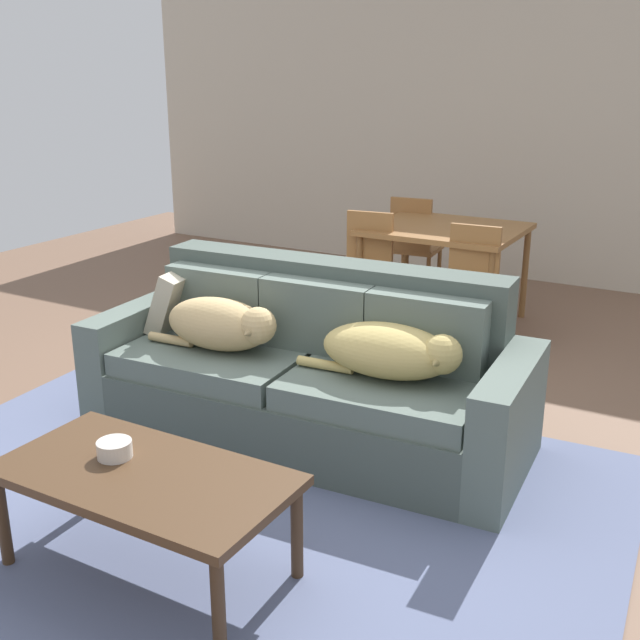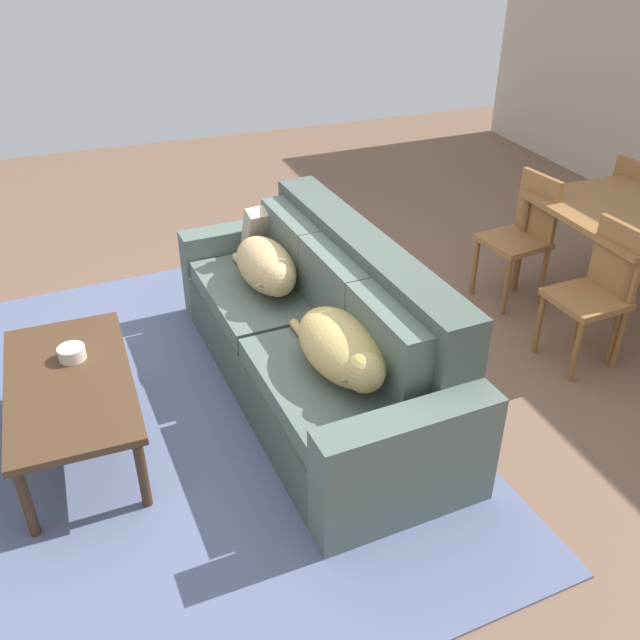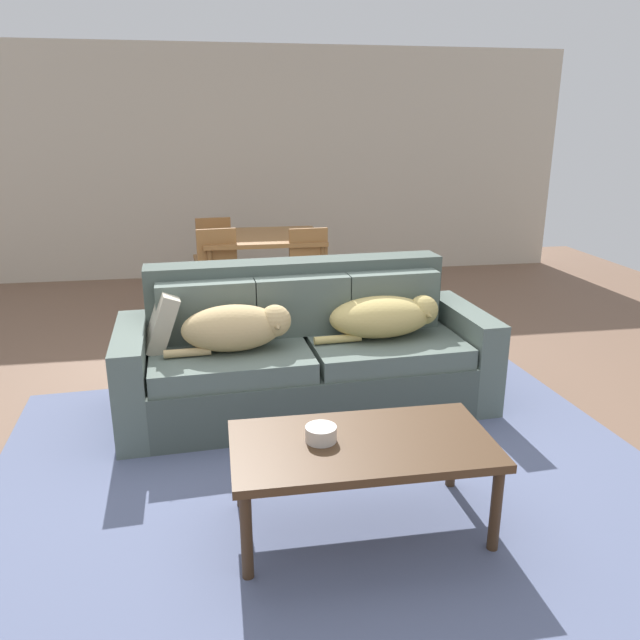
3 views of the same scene
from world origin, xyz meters
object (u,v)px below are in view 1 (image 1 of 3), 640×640
dog_on_left_cushion (223,324)px  coffee_table (144,483)px  dog_on_right_cushion (392,351)px  bowl_on_coffee_table (115,449)px  couch (310,375)px  dining_table (446,236)px  dining_chair_near_left (365,267)px  dining_chair_far_left (414,243)px  throw_pillow_by_left_arm (176,300)px  dining_chair_near_right (469,284)px

dog_on_left_cushion → coffee_table: (0.50, -1.21, -0.22)m
dog_on_left_cushion → dog_on_right_cushion: dog_on_left_cushion is taller
coffee_table → bowl_on_coffee_table: size_ratio=8.33×
couch → bowl_on_coffee_table: couch is taller
dining_table → dining_chair_near_left: (-0.44, -0.52, -0.19)m
coffee_table → bowl_on_coffee_table: (-0.18, 0.04, 0.08)m
dining_chair_near_left → coffee_table: bearing=-86.8°
dog_on_right_cushion → dining_chair_near_left: bearing=116.8°
dining_chair_far_left → throw_pillow_by_left_arm: bearing=78.0°
dog_on_left_cushion → dining_table: dining_table is taller
bowl_on_coffee_table → dining_table: 3.60m
throw_pillow_by_left_arm → bowl_on_coffee_table: (0.79, -1.35, -0.16)m
bowl_on_coffee_table → dining_chair_near_left: bearing=97.5°
coffee_table → dining_chair_near_left: size_ratio=1.29×
dog_on_left_cushion → throw_pillow_by_left_arm: throw_pillow_by_left_arm is taller
throw_pillow_by_left_arm → dining_table: size_ratio=0.33×
dog_on_right_cushion → dog_on_left_cushion: bearing=-177.2°
dining_chair_near_left → dining_chair_near_right: size_ratio=1.01×
dog_on_right_cushion → couch: bearing=168.6°
bowl_on_coffee_table → dining_chair_near_right: 3.07m
dog_on_right_cushion → dining_chair_far_left: 3.06m
dog_on_right_cushion → throw_pillow_by_left_arm: bearing=173.9°
throw_pillow_by_left_arm → dining_chair_near_right: (1.21, 1.69, -0.15)m
dog_on_left_cushion → dining_chair_near_right: dining_chair_near_right is taller
couch → bowl_on_coffee_table: (-0.12, -1.35, 0.13)m
bowl_on_coffee_table → dining_chair_far_left: size_ratio=0.16×
couch → dog_on_right_cushion: size_ratio=2.88×
dining_chair_near_left → dog_on_left_cushion: bearing=-94.9°
dining_chair_near_right → dining_table: bearing=121.8°
couch → dining_table: (-0.09, 2.24, 0.34)m
couch → dining_chair_near_right: (0.30, 1.69, 0.14)m
coffee_table → dog_on_right_cushion: bearing=70.8°
coffee_table → dining_chair_near_left: (-0.59, 3.11, 0.11)m
couch → dining_chair_near_right: bearing=76.5°
dining_table → dining_chair_far_left: bearing=132.3°
couch → dining_chair_far_left: bearing=98.4°
couch → throw_pillow_by_left_arm: couch is taller
dining_chair_far_left → dog_on_left_cushion: bearing=87.4°
throw_pillow_by_left_arm → dining_chair_far_left: bearing=83.3°
couch → dog_on_right_cushion: 0.58m
dining_table → dining_chair_near_left: 0.70m
dog_on_right_cushion → dining_chair_far_left: size_ratio=0.94×
throw_pillow_by_left_arm → bowl_on_coffee_table: bearing=-59.7°
dog_on_left_cushion → coffee_table: bearing=-70.9°
coffee_table → dining_chair_near_right: (0.24, 3.07, 0.10)m
dog_on_left_cushion → dining_chair_near_left: bearing=89.3°
dog_on_left_cushion → dog_on_right_cushion: 0.96m
dog_on_right_cushion → dining_table: dining_table is taller
dog_on_right_cushion → dining_chair_near_left: (-1.05, 1.80, -0.10)m
coffee_table → bowl_on_coffee_table: bearing=168.8°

